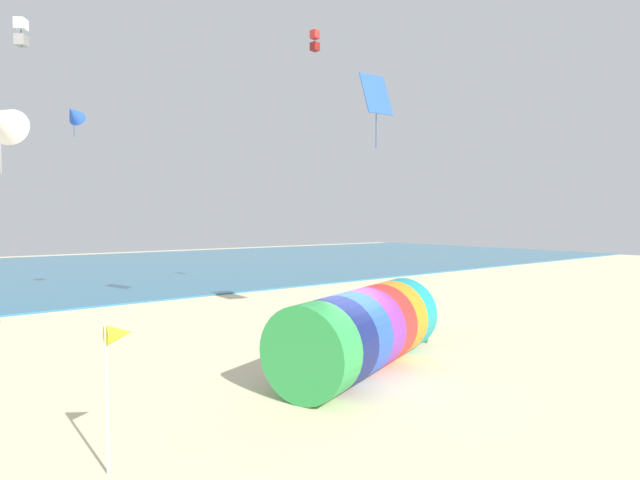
{
  "coord_description": "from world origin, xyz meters",
  "views": [
    {
      "loc": [
        -9.0,
        -10.29,
        4.43
      ],
      "look_at": [
        0.79,
        2.38,
        3.77
      ],
      "focal_mm": 28.0,
      "sensor_mm": 36.0,
      "label": 1
    }
  ],
  "objects_px": {
    "kite_blue_diamond": "(376,95)",
    "beach_flag": "(118,340)",
    "cooler_box": "(423,336)",
    "kite_handler": "(413,313)",
    "kite_red_box": "(315,41)",
    "kite_white_delta": "(0,120)",
    "giant_inflatable_tube": "(362,330)",
    "kite_blue_delta": "(74,114)",
    "kite_white_box": "(21,32)"
  },
  "relations": [
    {
      "from": "kite_blue_delta",
      "to": "beach_flag",
      "type": "height_order",
      "value": "kite_blue_delta"
    },
    {
      "from": "kite_red_box",
      "to": "kite_white_delta",
      "type": "xyz_separation_m",
      "value": [
        -14.26,
        -4.71,
        -6.52
      ]
    },
    {
      "from": "kite_white_delta",
      "to": "kite_blue_delta",
      "type": "relative_size",
      "value": 1.2
    },
    {
      "from": "kite_white_box",
      "to": "cooler_box",
      "type": "height_order",
      "value": "kite_white_box"
    },
    {
      "from": "kite_handler",
      "to": "kite_white_delta",
      "type": "bearing_deg",
      "value": 165.82
    },
    {
      "from": "giant_inflatable_tube",
      "to": "kite_blue_delta",
      "type": "xyz_separation_m",
      "value": [
        -4.09,
        17.23,
        8.63
      ]
    },
    {
      "from": "kite_white_delta",
      "to": "cooler_box",
      "type": "bearing_deg",
      "value": -18.24
    },
    {
      "from": "giant_inflatable_tube",
      "to": "kite_white_box",
      "type": "relative_size",
      "value": 7.24
    },
    {
      "from": "kite_blue_delta",
      "to": "beach_flag",
      "type": "distance_m",
      "value": 20.62
    },
    {
      "from": "kite_blue_diamond",
      "to": "cooler_box",
      "type": "bearing_deg",
      "value": -76.23
    },
    {
      "from": "giant_inflatable_tube",
      "to": "kite_red_box",
      "type": "xyz_separation_m",
      "value": [
        5.9,
        10.1,
        12.45
      ]
    },
    {
      "from": "kite_red_box",
      "to": "kite_blue_delta",
      "type": "xyz_separation_m",
      "value": [
        -10.0,
        7.14,
        -3.82
      ]
    },
    {
      "from": "kite_blue_diamond",
      "to": "kite_white_delta",
      "type": "distance_m",
      "value": 12.39
    },
    {
      "from": "kite_handler",
      "to": "kite_blue_diamond",
      "type": "height_order",
      "value": "kite_blue_diamond"
    },
    {
      "from": "giant_inflatable_tube",
      "to": "kite_red_box",
      "type": "relative_size",
      "value": 6.41
    },
    {
      "from": "kite_handler",
      "to": "beach_flag",
      "type": "relative_size",
      "value": 0.65
    },
    {
      "from": "giant_inflatable_tube",
      "to": "cooler_box",
      "type": "height_order",
      "value": "giant_inflatable_tube"
    },
    {
      "from": "beach_flag",
      "to": "cooler_box",
      "type": "xyz_separation_m",
      "value": [
        11.5,
        2.96,
        -2.14
      ]
    },
    {
      "from": "kite_blue_delta",
      "to": "kite_blue_diamond",
      "type": "bearing_deg",
      "value": -60.95
    },
    {
      "from": "kite_handler",
      "to": "beach_flag",
      "type": "xyz_separation_m",
      "value": [
        -11.9,
        -3.82,
        1.45
      ]
    },
    {
      "from": "cooler_box",
      "to": "giant_inflatable_tube",
      "type": "bearing_deg",
      "value": -163.13
    },
    {
      "from": "kite_white_delta",
      "to": "kite_blue_diamond",
      "type": "bearing_deg",
      "value": -10.06
    },
    {
      "from": "kite_white_box",
      "to": "kite_blue_diamond",
      "type": "xyz_separation_m",
      "value": [
        11.03,
        -5.74,
        -1.55
      ]
    },
    {
      "from": "kite_handler",
      "to": "kite_blue_diamond",
      "type": "relative_size",
      "value": 0.6
    },
    {
      "from": "kite_handler",
      "to": "cooler_box",
      "type": "relative_size",
      "value": 3.28
    },
    {
      "from": "cooler_box",
      "to": "beach_flag",
      "type": "bearing_deg",
      "value": -165.57
    },
    {
      "from": "kite_white_box",
      "to": "beach_flag",
      "type": "relative_size",
      "value": 0.37
    },
    {
      "from": "giant_inflatable_tube",
      "to": "kite_handler",
      "type": "xyz_separation_m",
      "value": [
        4.56,
        2.12,
        -0.33
      ]
    },
    {
      "from": "giant_inflatable_tube",
      "to": "kite_blue_delta",
      "type": "bearing_deg",
      "value": 103.36
    },
    {
      "from": "giant_inflatable_tube",
      "to": "kite_blue_diamond",
      "type": "relative_size",
      "value": 2.47
    },
    {
      "from": "kite_handler",
      "to": "kite_red_box",
      "type": "distance_m",
      "value": 15.12
    },
    {
      "from": "kite_handler",
      "to": "kite_white_box",
      "type": "height_order",
      "value": "kite_white_box"
    },
    {
      "from": "kite_blue_diamond",
      "to": "giant_inflatable_tube",
      "type": "bearing_deg",
      "value": -138.46
    },
    {
      "from": "kite_handler",
      "to": "kite_white_delta",
      "type": "relative_size",
      "value": 0.82
    },
    {
      "from": "kite_red_box",
      "to": "kite_white_box",
      "type": "bearing_deg",
      "value": -175.26
    },
    {
      "from": "kite_handler",
      "to": "kite_blue_delta",
      "type": "relative_size",
      "value": 0.98
    },
    {
      "from": "kite_white_box",
      "to": "kite_blue_delta",
      "type": "bearing_deg",
      "value": 68.36
    },
    {
      "from": "giant_inflatable_tube",
      "to": "kite_white_box",
      "type": "bearing_deg",
      "value": 129.29
    },
    {
      "from": "kite_blue_diamond",
      "to": "beach_flag",
      "type": "distance_m",
      "value": 13.9
    },
    {
      "from": "kite_blue_diamond",
      "to": "kite_blue_delta",
      "type": "bearing_deg",
      "value": 119.05
    },
    {
      "from": "giant_inflatable_tube",
      "to": "beach_flag",
      "type": "bearing_deg",
      "value": -166.98
    },
    {
      "from": "beach_flag",
      "to": "kite_white_box",
      "type": "bearing_deg",
      "value": 90.11
    },
    {
      "from": "kite_handler",
      "to": "kite_red_box",
      "type": "bearing_deg",
      "value": 80.43
    },
    {
      "from": "giant_inflatable_tube",
      "to": "cooler_box",
      "type": "xyz_separation_m",
      "value": [
        4.16,
        1.26,
        -1.02
      ]
    },
    {
      "from": "kite_red_box",
      "to": "kite_white_delta",
      "type": "bearing_deg",
      "value": -161.74
    },
    {
      "from": "kite_handler",
      "to": "kite_blue_diamond",
      "type": "xyz_separation_m",
      "value": [
        -0.89,
        1.13,
        8.33
      ]
    },
    {
      "from": "giant_inflatable_tube",
      "to": "kite_red_box",
      "type": "height_order",
      "value": "kite_red_box"
    },
    {
      "from": "giant_inflatable_tube",
      "to": "kite_handler",
      "type": "bearing_deg",
      "value": 24.97
    },
    {
      "from": "beach_flag",
      "to": "kite_white_delta",
      "type": "bearing_deg",
      "value": 98.2
    },
    {
      "from": "kite_white_box",
      "to": "beach_flag",
      "type": "xyz_separation_m",
      "value": [
        0.02,
        -10.69,
        -8.43
      ]
    }
  ]
}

